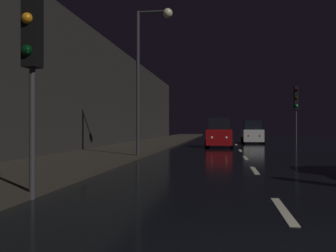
{
  "coord_description": "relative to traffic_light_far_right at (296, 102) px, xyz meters",
  "views": [
    {
      "loc": [
        -1.03,
        -3.74,
        1.46
      ],
      "look_at": [
        -3.61,
        13.54,
        1.51
      ],
      "focal_mm": 39.85,
      "sensor_mm": 36.0,
      "label": 1
    }
  ],
  "objects": [
    {
      "name": "streetlamp_overhead",
      "position": [
        -9.26,
        -14.33,
        1.16
      ],
      "size": [
        1.7,
        0.44,
        6.91
      ],
      "color": "#2D2D30",
      "rests_on": "ground"
    },
    {
      "name": "lane_centerline",
      "position": [
        -4.77,
        -12.69,
        -3.44
      ],
      "size": [
        0.16,
        26.92,
        0.01
      ],
      "color": "beige",
      "rests_on": "ground"
    },
    {
      "name": "building_facade_left",
      "position": [
        -14.43,
        -6.47,
        0.43
      ],
      "size": [
        0.8,
        63.0,
        7.76
      ],
      "primitive_type": "cube",
      "color": "#2D2B28",
      "rests_on": "ground"
    },
    {
      "name": "traffic_light_near_left",
      "position": [
        -9.63,
        -24.19,
        -0.16
      ],
      "size": [
        0.33,
        0.47,
        4.57
      ],
      "rotation": [
        0.0,
        0.0,
        -1.64
      ],
      "color": "#38383A",
      "rests_on": "ground"
    },
    {
      "name": "sidewalk_left",
      "position": [
        -11.83,
        -2.97,
        -3.37
      ],
      "size": [
        4.4,
        84.0,
        0.15
      ],
      "primitive_type": "cube",
      "color": "#38332B",
      "rests_on": "ground"
    },
    {
      "name": "ground",
      "position": [
        -4.77,
        -2.97,
        -3.46
      ],
      "size": [
        26.53,
        84.0,
        0.02
      ],
      "primitive_type": "cube",
      "color": "black"
    },
    {
      "name": "traffic_light_far_right",
      "position": [
        0.0,
        0.0,
        0.0
      ],
      "size": [
        0.33,
        0.47,
        4.76
      ],
      "rotation": [
        0.0,
        0.0,
        -1.5
      ],
      "color": "#38383A",
      "rests_on": "ground"
    },
    {
      "name": "car_approaching_headlights",
      "position": [
        -6.1,
        -4.02,
        -2.48
      ],
      "size": [
        1.94,
        4.19,
        2.11
      ],
      "rotation": [
        0.0,
        0.0,
        -1.57
      ],
      "color": "maroon",
      "rests_on": "ground"
    },
    {
      "name": "car_distant_taillights",
      "position": [
        -3.27,
        2.58,
        -2.52
      ],
      "size": [
        1.86,
        4.04,
        2.03
      ],
      "rotation": [
        0.0,
        0.0,
        1.57
      ],
      "color": "silver",
      "rests_on": "ground"
    }
  ]
}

